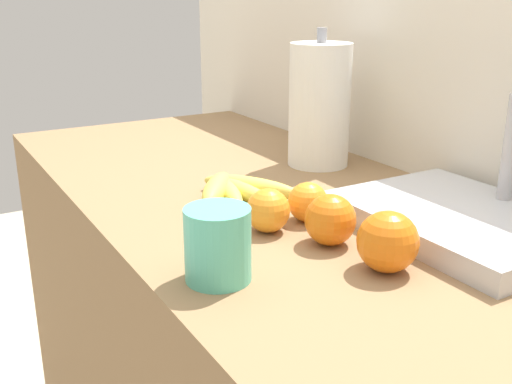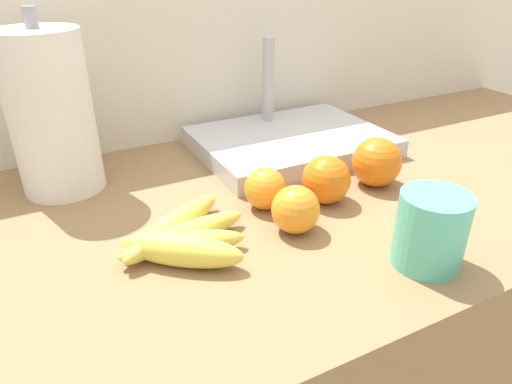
{
  "view_description": "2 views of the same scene",
  "coord_description": "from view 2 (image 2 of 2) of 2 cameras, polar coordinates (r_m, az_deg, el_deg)",
  "views": [
    {
      "loc": [
        0.74,
        -0.55,
        1.29
      ],
      "look_at": [
        -0.07,
        -0.07,
        0.97
      ],
      "focal_mm": 42.32,
      "sensor_mm": 36.0,
      "label": 1
    },
    {
      "loc": [
        -0.3,
        -0.56,
        1.28
      ],
      "look_at": [
        -0.05,
        -0.07,
        0.99
      ],
      "focal_mm": 31.98,
      "sensor_mm": 36.0,
      "label": 2
    }
  ],
  "objects": [
    {
      "name": "wall_back",
      "position": [
        1.15,
        -7.46,
        -5.99
      ],
      "size": [
        2.21,
        0.06,
        1.3
      ],
      "primitive_type": "cube",
      "color": "silver",
      "rests_on": "ground"
    },
    {
      "name": "banana_bunch",
      "position": [
        0.61,
        -9.48,
        -5.76
      ],
      "size": [
        0.19,
        0.2,
        0.04
      ],
      "color": "#E3D04C",
      "rests_on": "counter"
    },
    {
      "name": "orange_back_left",
      "position": [
        0.69,
        1.16,
        0.43
      ],
      "size": [
        0.06,
        0.06,
        0.06
      ],
      "primitive_type": "sphere",
      "color": "orange",
      "rests_on": "counter"
    },
    {
      "name": "orange_center",
      "position": [
        0.72,
        8.77,
        1.54
      ],
      "size": [
        0.08,
        0.08,
        0.08
      ],
      "primitive_type": "sphere",
      "color": "orange",
      "rests_on": "counter"
    },
    {
      "name": "orange_front",
      "position": [
        0.64,
        4.97,
        -2.2
      ],
      "size": [
        0.07,
        0.07,
        0.07
      ],
      "primitive_type": "sphere",
      "color": "orange",
      "rests_on": "counter"
    },
    {
      "name": "orange_back_right",
      "position": [
        0.79,
        14.85,
        3.64
      ],
      "size": [
        0.08,
        0.08,
        0.08
      ],
      "primitive_type": "sphere",
      "color": "orange",
      "rests_on": "counter"
    },
    {
      "name": "paper_towel_roll",
      "position": [
        0.79,
        -24.26,
        8.89
      ],
      "size": [
        0.13,
        0.13,
        0.29
      ],
      "color": "white",
      "rests_on": "counter"
    },
    {
      "name": "sink_basin",
      "position": [
        0.92,
        4.25,
        6.5
      ],
      "size": [
        0.36,
        0.27,
        0.21
      ],
      "color": "#B7BABF",
      "rests_on": "counter"
    },
    {
      "name": "mug",
      "position": [
        0.6,
        20.99,
        -4.5
      ],
      "size": [
        0.09,
        0.09,
        0.1
      ],
      "primitive_type": "cylinder",
      "color": "#56BFA2",
      "rests_on": "counter"
    }
  ]
}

